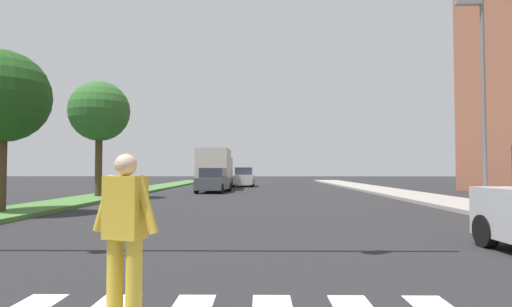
% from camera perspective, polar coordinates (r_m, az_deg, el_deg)
% --- Properties ---
extents(ground_plane, '(140.00, 140.00, 0.00)m').
position_cam_1_polar(ground_plane, '(25.54, -0.02, -5.63)').
color(ground_plane, '#262628').
extents(median_strip, '(2.49, 64.00, 0.15)m').
position_cam_1_polar(median_strip, '(25.02, -19.22, -5.41)').
color(median_strip, '#477A38').
rests_on(median_strip, ground_plane).
extents(tree_mid, '(3.09, 3.09, 5.40)m').
position_cam_1_polar(tree_mid, '(16.58, -31.17, 6.58)').
color(tree_mid, '#4C3823').
rests_on(tree_mid, median_strip).
extents(tree_far, '(3.14, 3.14, 6.02)m').
position_cam_1_polar(tree_far, '(23.64, -20.48, 5.31)').
color(tree_far, '#4C3823').
rests_on(tree_far, median_strip).
extents(sidewalk_right, '(3.00, 64.00, 0.15)m').
position_cam_1_polar(sidewalk_right, '(25.01, 20.55, -5.39)').
color(sidewalk_right, '#9E9991').
rests_on(sidewalk_right, ground_plane).
extents(street_lamp_right, '(1.02, 0.24, 7.50)m').
position_cam_1_polar(street_lamp_right, '(17.21, 28.18, 8.32)').
color(street_lamp_right, slate).
rests_on(street_lamp_right, sidewalk_right).
extents(pedestrian_performer, '(0.74, 0.34, 1.69)m').
position_cam_1_polar(pedestrian_performer, '(4.42, -17.35, -9.90)').
color(pedestrian_performer, gold).
rests_on(pedestrian_performer, ground_plane).
extents(sedan_midblock, '(2.14, 4.15, 1.63)m').
position_cam_1_polar(sedan_midblock, '(28.23, -5.76, -3.75)').
color(sedan_midblock, '#474C51').
rests_on(sedan_midblock, ground_plane).
extents(sedan_distant, '(1.83, 4.39, 1.72)m').
position_cam_1_polar(sedan_distant, '(38.06, -1.64, -3.30)').
color(sedan_distant, silver).
rests_on(sedan_distant, ground_plane).
extents(truck_box_delivery, '(2.40, 6.20, 3.10)m').
position_cam_1_polar(truck_box_delivery, '(33.00, -5.56, -2.00)').
color(truck_box_delivery, '#B7B7BC').
rests_on(truck_box_delivery, ground_plane).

